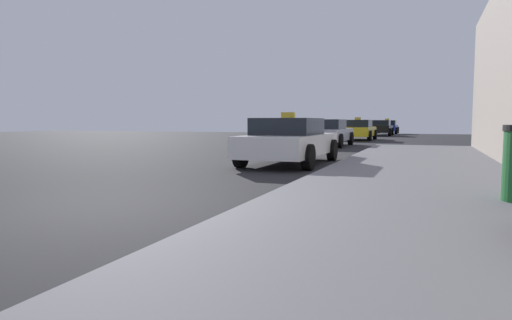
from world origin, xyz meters
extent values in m
plane|color=#232326|center=(0.00, 0.00, 0.00)|extent=(80.00, 80.00, 0.00)
cube|color=slate|center=(4.00, 0.00, 0.07)|extent=(4.00, 32.00, 0.15)
cube|color=white|center=(0.58, 7.23, 0.54)|extent=(1.78, 4.51, 0.55)
cube|color=black|center=(0.58, 7.00, 1.04)|extent=(1.56, 2.03, 0.45)
cube|color=yellow|center=(0.58, 7.00, 1.35)|extent=(0.36, 0.14, 0.16)
cylinder|color=black|center=(-0.31, 8.67, 0.32)|extent=(0.22, 0.64, 0.64)
cylinder|color=black|center=(1.47, 8.67, 0.32)|extent=(0.22, 0.64, 0.64)
cylinder|color=black|center=(-0.31, 5.78, 0.32)|extent=(0.22, 0.64, 0.64)
cylinder|color=black|center=(1.47, 5.78, 0.32)|extent=(0.22, 0.64, 0.64)
cube|color=#B7B7BF|center=(-0.36, 16.53, 0.54)|extent=(1.76, 4.58, 0.55)
cube|color=black|center=(-0.36, 16.30, 1.04)|extent=(1.55, 2.06, 0.45)
cylinder|color=black|center=(-1.24, 17.99, 0.32)|extent=(0.22, 0.64, 0.64)
cylinder|color=black|center=(0.52, 17.99, 0.32)|extent=(0.22, 0.64, 0.64)
cylinder|color=black|center=(-1.24, 15.06, 0.32)|extent=(0.22, 0.64, 0.64)
cylinder|color=black|center=(0.52, 15.06, 0.32)|extent=(0.22, 0.64, 0.64)
cube|color=yellow|center=(0.01, 24.11, 0.54)|extent=(1.78, 4.53, 0.55)
cube|color=black|center=(0.01, 23.88, 1.04)|extent=(1.56, 2.04, 0.45)
cube|color=yellow|center=(0.01, 23.88, 1.35)|extent=(0.36, 0.14, 0.16)
cylinder|color=black|center=(-0.88, 25.56, 0.32)|extent=(0.22, 0.64, 0.64)
cylinder|color=black|center=(0.89, 25.56, 0.32)|extent=(0.22, 0.64, 0.64)
cylinder|color=black|center=(-0.88, 22.65, 0.32)|extent=(0.22, 0.64, 0.64)
cylinder|color=black|center=(0.89, 22.65, 0.32)|extent=(0.22, 0.64, 0.64)
cube|color=black|center=(0.43, 33.56, 0.54)|extent=(1.77, 4.20, 0.55)
cube|color=black|center=(0.43, 33.35, 1.04)|extent=(1.56, 1.89, 0.45)
cylinder|color=black|center=(-0.46, 34.90, 0.32)|extent=(0.22, 0.64, 0.64)
cylinder|color=black|center=(1.31, 34.90, 0.32)|extent=(0.22, 0.64, 0.64)
cylinder|color=black|center=(-0.46, 32.21, 0.32)|extent=(0.22, 0.64, 0.64)
cylinder|color=black|center=(1.31, 32.21, 0.32)|extent=(0.22, 0.64, 0.64)
cube|color=#233899|center=(0.49, 39.67, 0.54)|extent=(1.77, 4.08, 0.55)
cube|color=black|center=(0.49, 39.47, 1.04)|extent=(1.56, 1.84, 0.45)
cube|color=yellow|center=(0.49, 39.47, 1.35)|extent=(0.36, 0.14, 0.16)
cylinder|color=black|center=(-0.39, 40.98, 0.32)|extent=(0.22, 0.64, 0.64)
cylinder|color=black|center=(1.38, 40.98, 0.32)|extent=(0.22, 0.64, 0.64)
cylinder|color=black|center=(-0.39, 38.37, 0.32)|extent=(0.22, 0.64, 0.64)
cylinder|color=black|center=(1.38, 38.37, 0.32)|extent=(0.22, 0.64, 0.64)
camera|label=1|loc=(4.16, -4.77, 1.19)|focal=31.55mm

